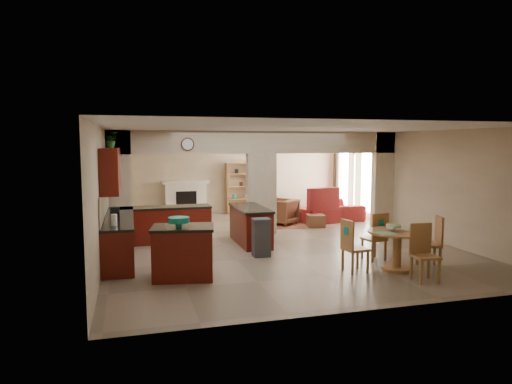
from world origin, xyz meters
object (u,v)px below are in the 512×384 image
object	(u,v)px
kitchen_island	(183,252)
dining_table	(397,244)
sofa	(336,206)
armchair	(281,211)

from	to	relation	value
kitchen_island	dining_table	bearing A→B (deg)	2.00
dining_table	kitchen_island	bearing A→B (deg)	171.95
kitchen_island	sofa	size ratio (longest dim) A/B	0.50
kitchen_island	armchair	world-z (taller)	kitchen_island
dining_table	sofa	bearing A→B (deg)	74.69
kitchen_island	armchair	bearing A→B (deg)	64.26
kitchen_island	dining_table	distance (m)	4.11
kitchen_island	dining_table	size ratio (longest dim) A/B	1.09
dining_table	sofa	distance (m)	6.68
sofa	dining_table	bearing A→B (deg)	166.24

